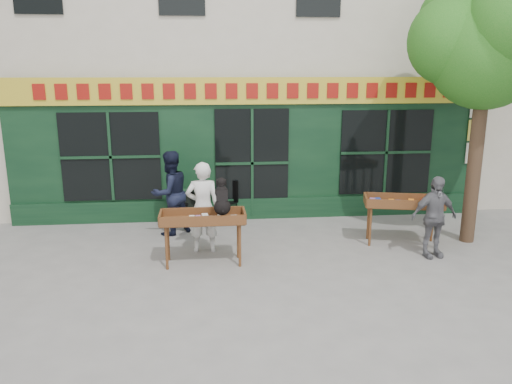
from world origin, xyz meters
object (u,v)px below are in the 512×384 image
(woman, at_px, (203,207))
(man_right, at_px, (434,217))
(man_left, at_px, (170,193))
(bistro_table, at_px, (204,199))
(book_cart_center, at_px, (203,221))
(book_cart_right, at_px, (403,205))
(dog, at_px, (222,196))

(woman, bearing_deg, man_right, 170.24)
(man_right, height_order, man_left, man_left)
(bistro_table, bearing_deg, man_right, -31.75)
(book_cart_center, xyz_separation_m, man_right, (4.31, -0.07, -0.04))
(book_cart_center, xyz_separation_m, bistro_table, (0.00, 2.60, -0.28))
(book_cart_right, relative_size, man_left, 0.88)
(bistro_table, xyz_separation_m, man_left, (-0.70, -0.80, 0.36))
(book_cart_right, distance_m, man_right, 0.81)
(book_cart_center, relative_size, man_right, 0.96)
(book_cart_center, distance_m, book_cart_right, 4.07)
(dog, xyz_separation_m, man_left, (-1.05, 1.85, -0.39))
(dog, xyz_separation_m, book_cart_right, (3.66, 0.73, -0.47))
(woman, xyz_separation_m, man_right, (4.31, -0.72, -0.11))
(woman, xyz_separation_m, man_left, (-0.70, 1.15, 0.01))
(woman, bearing_deg, man_left, -59.16)
(dog, bearing_deg, man_right, -0.58)
(book_cart_right, xyz_separation_m, bistro_table, (-4.01, 1.92, -0.28))
(bistro_table, height_order, man_left, man_left)
(dog, distance_m, book_cart_right, 3.77)
(book_cart_center, xyz_separation_m, book_cart_right, (4.01, 0.68, 0.00))
(man_right, bearing_deg, dog, 172.52)
(man_right, bearing_deg, book_cart_center, 171.88)
(dog, height_order, man_left, man_left)
(bistro_table, bearing_deg, woman, -90.11)
(woman, height_order, book_cart_right, woman)
(dog, height_order, bistro_table, dog)
(woman, distance_m, bistro_table, 1.98)
(woman, height_order, man_right, woman)
(woman, height_order, bistro_table, woman)
(book_cart_center, relative_size, dog, 2.51)
(dog, bearing_deg, bistro_table, 97.12)
(dog, distance_m, woman, 0.88)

